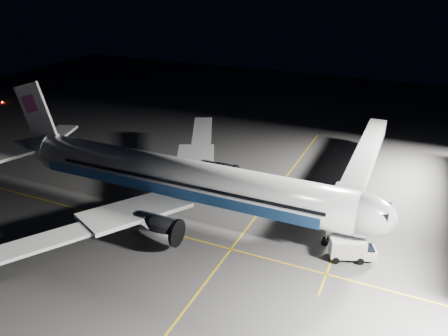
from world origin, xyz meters
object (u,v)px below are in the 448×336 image
service_truck (352,249)px  safety_cone_b (237,191)px  safety_cone_c (203,176)px  airliner (177,178)px  safety_cone_a (183,194)px  jet_bridge (363,162)px  baggage_tug (195,156)px

service_truck → safety_cone_b: bearing=130.7°
safety_cone_b → safety_cone_c: 7.78m
airliner → safety_cone_a: bearing=108.8°
jet_bridge → service_truck: 20.21m
baggage_tug → safety_cone_b: bearing=-54.2°
airliner → safety_cone_c: airliner is taller
baggage_tug → safety_cone_a: 14.03m
jet_bridge → service_truck: (1.97, -19.87, -3.12)m
safety_cone_b → safety_cone_c: (-7.31, 2.66, 0.02)m
airliner → safety_cone_b: bearing=55.8°
airliner → service_truck: size_ratio=10.77×
airliner → baggage_tug: airliner is taller
service_truck → safety_cone_a: bearing=146.3°
safety_cone_a → safety_cone_c: (-0.19, 7.12, 0.02)m
airliner → safety_cone_b: 11.32m
airliner → safety_cone_b: (5.75, 8.46, -4.85)m
jet_bridge → safety_cone_b: bearing=-151.0°
baggage_tug → safety_cone_a: bearing=-87.8°
safety_cone_b → safety_cone_c: size_ratio=0.94×
airliner → safety_cone_a: size_ratio=96.24×
service_truck → safety_cone_b: (-19.29, 10.28, -1.14)m
service_truck → baggage_tug: size_ratio=1.82×
airliner → service_truck: (25.04, -1.82, -3.71)m
service_truck → safety_cone_b: size_ratio=9.12×
safety_cone_b → safety_cone_a: bearing=-147.9°
service_truck → safety_cone_c: bearing=132.8°
service_truck → safety_cone_c: 29.60m
airliner → safety_cone_a: (-1.36, 4.00, -4.84)m
airliner → jet_bridge: 29.31m
baggage_tug → safety_cone_c: baggage_tug is taller
service_truck → safety_cone_c: size_ratio=8.53×
airliner → safety_cone_b: airliner is taller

